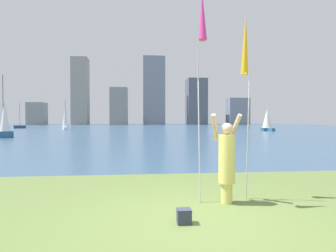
{
  "coord_description": "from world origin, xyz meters",
  "views": [
    {
      "loc": [
        -1.02,
        -4.62,
        1.68
      ],
      "look_at": [
        0.45,
        9.69,
        1.36
      ],
      "focal_mm": 30.63,
      "sensor_mm": 36.0,
      "label": 1
    }
  ],
  "objects_px": {
    "bag": "(184,216)",
    "sailboat_7": "(4,120)",
    "sailboat_1": "(65,118)",
    "sailboat_3": "(267,120)",
    "kite_flag_left": "(202,23)",
    "kite_flag_right": "(245,47)",
    "sailboat_4": "(20,127)",
    "person": "(227,159)"
  },
  "relations": [
    {
      "from": "kite_flag_left",
      "to": "bag",
      "type": "xyz_separation_m",
      "value": [
        -0.51,
        -0.97,
        -3.45
      ]
    },
    {
      "from": "person",
      "to": "sailboat_4",
      "type": "bearing_deg",
      "value": 96.35
    },
    {
      "from": "bag",
      "to": "sailboat_4",
      "type": "distance_m",
      "value": 59.28
    },
    {
      "from": "bag",
      "to": "sailboat_1",
      "type": "height_order",
      "value": "sailboat_1"
    },
    {
      "from": "sailboat_4",
      "to": "sailboat_7",
      "type": "height_order",
      "value": "sailboat_7"
    },
    {
      "from": "sailboat_1",
      "to": "sailboat_3",
      "type": "height_order",
      "value": "sailboat_1"
    },
    {
      "from": "bag",
      "to": "sailboat_7",
      "type": "relative_size",
      "value": 0.04
    },
    {
      "from": "kite_flag_left",
      "to": "bag",
      "type": "distance_m",
      "value": 3.62
    },
    {
      "from": "person",
      "to": "kite_flag_right",
      "type": "xyz_separation_m",
      "value": [
        0.53,
        0.39,
        2.35
      ]
    },
    {
      "from": "person",
      "to": "bag",
      "type": "xyz_separation_m",
      "value": [
        -1.03,
        -1.04,
        -0.77
      ]
    },
    {
      "from": "sailboat_7",
      "to": "sailboat_1",
      "type": "bearing_deg",
      "value": 90.55
    },
    {
      "from": "kite_flag_right",
      "to": "sailboat_7",
      "type": "bearing_deg",
      "value": 123.77
    },
    {
      "from": "kite_flag_left",
      "to": "sailboat_3",
      "type": "bearing_deg",
      "value": 63.33
    },
    {
      "from": "kite_flag_right",
      "to": "kite_flag_left",
      "type": "bearing_deg",
      "value": -156.12
    },
    {
      "from": "kite_flag_right",
      "to": "sailboat_7",
      "type": "xyz_separation_m",
      "value": [
        -14.7,
        21.98,
        -1.56
      ]
    },
    {
      "from": "sailboat_1",
      "to": "sailboat_7",
      "type": "xyz_separation_m",
      "value": [
        0.22,
        -22.95,
        -0.2
      ]
    },
    {
      "from": "kite_flag_right",
      "to": "sailboat_1",
      "type": "xyz_separation_m",
      "value": [
        -14.92,
        44.93,
        -1.36
      ]
    },
    {
      "from": "person",
      "to": "kite_flag_right",
      "type": "relative_size",
      "value": 0.45
    },
    {
      "from": "person",
      "to": "sailboat_1",
      "type": "xyz_separation_m",
      "value": [
        -14.39,
        45.32,
        1.0
      ]
    },
    {
      "from": "kite_flag_left",
      "to": "sailboat_1",
      "type": "height_order",
      "value": "sailboat_1"
    },
    {
      "from": "kite_flag_left",
      "to": "kite_flag_right",
      "type": "bearing_deg",
      "value": 23.88
    },
    {
      "from": "sailboat_7",
      "to": "kite_flag_left",
      "type": "bearing_deg",
      "value": -58.7
    },
    {
      "from": "person",
      "to": "kite_flag_right",
      "type": "height_order",
      "value": "kite_flag_right"
    },
    {
      "from": "kite_flag_right",
      "to": "sailboat_3",
      "type": "distance_m",
      "value": 38.75
    },
    {
      "from": "person",
      "to": "sailboat_3",
      "type": "xyz_separation_m",
      "value": [
        17.25,
        35.32,
        0.77
      ]
    },
    {
      "from": "sailboat_3",
      "to": "bag",
      "type": "bearing_deg",
      "value": -116.69
    },
    {
      "from": "sailboat_4",
      "to": "sailboat_7",
      "type": "bearing_deg",
      "value": -70.66
    },
    {
      "from": "sailboat_1",
      "to": "sailboat_4",
      "type": "distance_m",
      "value": 13.28
    },
    {
      "from": "person",
      "to": "bag",
      "type": "relative_size",
      "value": 7.59
    },
    {
      "from": "sailboat_7",
      "to": "kite_flag_right",
      "type": "bearing_deg",
      "value": -56.23
    },
    {
      "from": "person",
      "to": "kite_flag_left",
      "type": "xyz_separation_m",
      "value": [
        -0.53,
        -0.07,
        2.68
      ]
    },
    {
      "from": "kite_flag_right",
      "to": "sailboat_7",
      "type": "height_order",
      "value": "sailboat_7"
    },
    {
      "from": "sailboat_4",
      "to": "sailboat_1",
      "type": "bearing_deg",
      "value": -36.57
    },
    {
      "from": "sailboat_1",
      "to": "sailboat_4",
      "type": "height_order",
      "value": "sailboat_1"
    },
    {
      "from": "sailboat_1",
      "to": "sailboat_3",
      "type": "xyz_separation_m",
      "value": [
        31.64,
        -10.01,
        -0.23
      ]
    },
    {
      "from": "sailboat_1",
      "to": "sailboat_7",
      "type": "bearing_deg",
      "value": -89.45
    },
    {
      "from": "sailboat_4",
      "to": "sailboat_7",
      "type": "relative_size",
      "value": 0.85
    },
    {
      "from": "kite_flag_left",
      "to": "sailboat_1",
      "type": "relative_size",
      "value": 0.81
    },
    {
      "from": "sailboat_4",
      "to": "person",
      "type": "bearing_deg",
      "value": -64.84
    },
    {
      "from": "person",
      "to": "sailboat_7",
      "type": "bearing_deg",
      "value": 103.54
    },
    {
      "from": "sailboat_1",
      "to": "sailboat_3",
      "type": "distance_m",
      "value": 33.19
    },
    {
      "from": "kite_flag_right",
      "to": "bag",
      "type": "relative_size",
      "value": 16.85
    }
  ]
}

